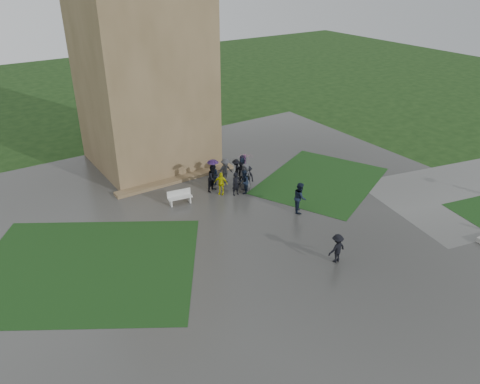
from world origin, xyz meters
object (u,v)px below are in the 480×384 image
pedestrian_mid (300,197)px  bench (180,197)px  pedestrian_near (337,248)px  tower (140,41)px

pedestrian_mid → bench: bearing=84.2°
pedestrian_near → bench: bearing=-70.0°
bench → pedestrian_near: size_ratio=1.01×
pedestrian_mid → pedestrian_near: bearing=-164.4°
tower → pedestrian_near: tower is taller
tower → bench: bearing=-100.2°
tower → pedestrian_mid: 15.50m
pedestrian_near → tower: bearing=-82.7°
pedestrian_mid → pedestrian_near: (-1.87, -5.17, -0.17)m
bench → pedestrian_near: 10.91m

